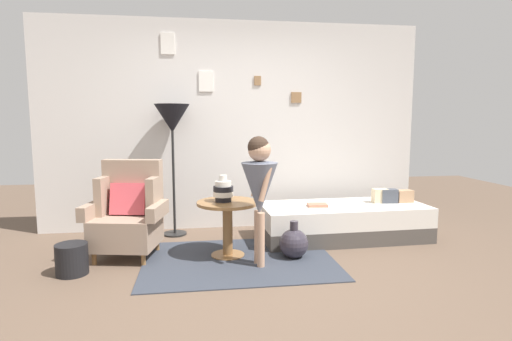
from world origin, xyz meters
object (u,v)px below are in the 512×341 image
Objects in this scene: side_table at (228,217)px; vase_striped at (223,191)px; floor_lamp at (172,123)px; book_on_daybed at (317,205)px; armchair at (128,213)px; demijohn_near at (294,243)px; person_child at (259,183)px; magazine_basket at (72,259)px; daybed at (343,221)px.

side_table is 2.29× the size of vase_striped.
floor_lamp is 7.10× the size of book_on_daybed.
floor_lamp is at bearing 121.41° from vase_striped.
armchair is 2.56× the size of demijohn_near.
person_child is at bearing -137.44° from book_on_daybed.
floor_lamp is (0.42, 0.71, 0.91)m from armchair.
side_table is 0.39× the size of floor_lamp.
floor_lamp is at bearing 163.47° from book_on_daybed.
book_on_daybed is 2.58m from magazine_basket.
armchair reaches higher than vase_striped.
magazine_basket is at bearing -165.32° from daybed.
armchair is 0.50× the size of daybed.
daybed is 2.31m from floor_lamp.
armchair is 4.41× the size of book_on_daybed.
daybed is at bearing 34.45° from person_child.
armchair reaches higher than side_table.
daybed is 1.47m from side_table.
book_on_daybed is at bearing 6.23° from armchair.
side_table is at bearing -56.85° from floor_lamp.
magazine_basket is (-1.42, -0.29, -0.27)m from side_table.
magazine_basket is (-1.38, -0.30, -0.54)m from vase_striped.
daybed is 1.56× the size of person_child.
magazine_basket is (-0.84, -1.17, -1.21)m from floor_lamp.
magazine_basket is at bearing -164.43° from book_on_daybed.
armchair is 3.63× the size of vase_striped.
book_on_daybed reaches higher than magazine_basket.
vase_striped is at bearing 174.66° from side_table.
armchair is 2.40m from daybed.
person_child is (0.28, -0.32, 0.39)m from side_table.
person_child is at bearing -45.53° from vase_striped.
side_table is 0.50× the size of person_child.
magazine_basket is at bearing -132.51° from armchair.
armchair is at bearing -173.77° from book_on_daybed.
armchair is 1.58× the size of side_table.
person_child is (0.32, -0.32, 0.12)m from vase_striped.
vase_striped is 0.71× the size of demijohn_near.
vase_striped is 0.17× the size of floor_lamp.
person_child is 5.60× the size of book_on_daybed.
person_child is 1.12m from book_on_daybed.
side_table is 0.72m from demijohn_near.
daybed is 8.75× the size of book_on_daybed.
side_table is at bearing 130.96° from person_child.
side_table reaches higher than magazine_basket.
floor_lamp is 1.27× the size of person_child.
armchair is at bearing 169.89° from vase_striped.
floor_lamp is at bearing 123.15° from side_table.
floor_lamp is 2.00m from demijohn_near.
demijohn_near is (0.38, 0.17, -0.65)m from person_child.
side_table is (0.99, -0.17, -0.03)m from armchair.
vase_striped is 0.47m from person_child.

